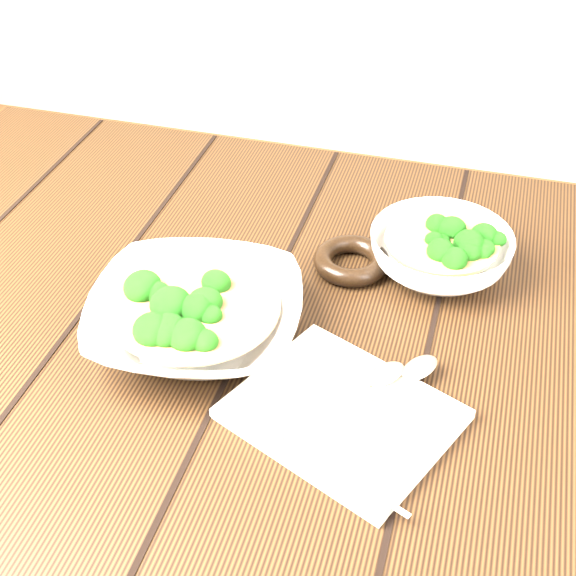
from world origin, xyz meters
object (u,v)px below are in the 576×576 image
at_px(table, 277,387).
at_px(soup_bowl_back, 440,251).
at_px(soup_bowl_front, 196,317).
at_px(trivet, 351,261).
at_px(napkin, 342,414).

relative_size(table, soup_bowl_back, 6.80).
bearing_deg(soup_bowl_front, table, 41.04).
bearing_deg(soup_bowl_front, soup_bowl_back, 39.45).
relative_size(soup_bowl_back, trivet, 1.85).
height_order(soup_bowl_back, napkin, soup_bowl_back).
bearing_deg(trivet, soup_bowl_back, 13.07).
bearing_deg(trivet, table, -120.07).
relative_size(table, soup_bowl_front, 4.44).
relative_size(table, napkin, 5.79).
bearing_deg(trivet, soup_bowl_front, -128.14).
bearing_deg(napkin, soup_bowl_front, -177.84).
height_order(trivet, napkin, trivet).
bearing_deg(napkin, table, 152.74).
height_order(table, napkin, napkin).
xyz_separation_m(table, napkin, (0.11, -0.14, 0.13)).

